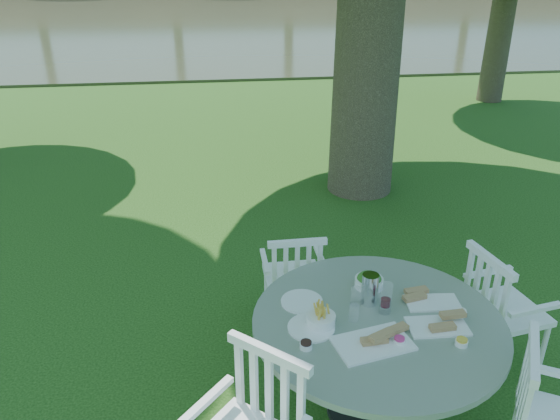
% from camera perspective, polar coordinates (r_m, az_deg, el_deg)
% --- Properties ---
extents(ground, '(140.00, 140.00, 0.00)m').
position_cam_1_polar(ground, '(4.55, 0.34, -10.82)').
color(ground, '#13380B').
rests_on(ground, ground).
extents(table, '(1.49, 1.49, 0.72)m').
position_cam_1_polar(table, '(3.41, 10.09, -12.87)').
color(table, black).
rests_on(table, ground).
extents(chair_ne, '(0.51, 0.54, 0.93)m').
position_cam_1_polar(chair_ne, '(3.98, 21.65, -9.14)').
color(chair_ne, white).
rests_on(chair_ne, ground).
extents(chair_nw, '(0.43, 0.40, 0.84)m').
position_cam_1_polar(chair_nw, '(4.11, 1.53, -6.81)').
color(chair_nw, white).
rests_on(chair_nw, ground).
extents(chair_se, '(0.63, 0.64, 0.95)m').
position_cam_1_polar(chair_se, '(3.24, 25.85, -18.80)').
color(chair_se, white).
rests_on(chair_se, ground).
extents(tableware, '(1.10, 0.83, 0.20)m').
position_cam_1_polar(tableware, '(3.35, 8.79, -10.12)').
color(tableware, white).
rests_on(tableware, table).
extents(river, '(100.00, 28.00, 0.12)m').
position_cam_1_polar(river, '(26.78, -6.80, 19.35)').
color(river, '#323720').
rests_on(river, ground).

